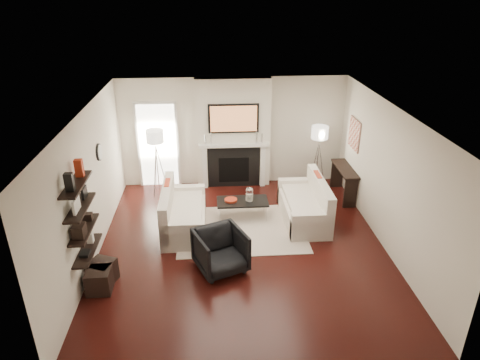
{
  "coord_description": "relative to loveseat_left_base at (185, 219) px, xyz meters",
  "views": [
    {
      "loc": [
        -0.55,
        -7.04,
        4.68
      ],
      "look_at": [
        0.0,
        0.6,
        1.15
      ],
      "focal_mm": 32.0,
      "sensor_mm": 36.0,
      "label": 1
    }
  ],
  "objects": [
    {
      "name": "loveseat_left_cushion",
      "position": [
        0.05,
        0.0,
        0.26
      ],
      "size": [
        0.63,
        1.44,
        0.1
      ],
      "primitive_type": "cube",
      "color": "silver",
      "rests_on": "loveseat_left_base"
    },
    {
      "name": "shelf_top",
      "position": [
        -1.47,
        -1.76,
        1.69
      ],
      "size": [
        0.25,
        1.0,
        0.04
      ],
      "primitive_type": "cube",
      "color": "black",
      "rests_on": "wall_left"
    },
    {
      "name": "decor_frame_a",
      "position": [
        -1.47,
        -1.91,
        1.42
      ],
      "size": [
        0.04,
        0.3,
        0.22
      ],
      "primitive_type": "cube",
      "color": "white",
      "rests_on": "shelf_upper"
    },
    {
      "name": "decor_magfile_b",
      "position": [
        -1.47,
        -1.49,
        1.85
      ],
      "size": [
        0.12,
        0.1,
        0.28
      ],
      "primitive_type": "cube",
      "color": "#A62C14",
      "rests_on": "shelf_top"
    },
    {
      "name": "decor_wine_rack",
      "position": [
        -1.47,
        -2.0,
        1.01
      ],
      "size": [
        0.18,
        0.25,
        0.2
      ],
      "primitive_type": "cube",
      "color": "black",
      "rests_on": "shelf_lower"
    },
    {
      "name": "tv_screen",
      "position": [
        1.15,
        1.92,
        1.57
      ],
      "size": [
        1.1,
        0.0,
        0.62
      ],
      "primitive_type": "cube",
      "color": "#BF723F",
      "rests_on": "tv_body"
    },
    {
      "name": "fireplace_surround",
      "position": [
        1.15,
        1.98,
        0.31
      ],
      "size": [
        1.3,
        0.02,
        1.04
      ],
      "primitive_type": "cube",
      "color": "black",
      "rests_on": "floor"
    },
    {
      "name": "lamp_left_shade",
      "position": [
        -0.7,
        1.76,
        1.24
      ],
      "size": [
        0.4,
        0.4,
        0.3
      ],
      "primitive_type": "cylinder",
      "color": "white",
      "rests_on": "lamp_left_post"
    },
    {
      "name": "pillow_left_charcoal",
      "position": [
        -0.33,
        -0.3,
        0.51
      ],
      "size": [
        0.1,
        0.4,
        0.4
      ],
      "primitive_type": "cube",
      "color": "black",
      "rests_on": "loveseat_left_cushion"
    },
    {
      "name": "tv_body",
      "position": [
        1.15,
        1.96,
        1.57
      ],
      "size": [
        1.2,
        0.06,
        0.7
      ],
      "primitive_type": "cube",
      "color": "black",
      "rests_on": "chimney_breast"
    },
    {
      "name": "lamp_left_leg_a",
      "position": [
        -0.59,
        1.76,
        0.39
      ],
      "size": [
        0.25,
        0.02,
        1.23
      ],
      "primitive_type": "cylinder",
      "rotation": [
        0.18,
        0.0,
        4.71
      ],
      "color": "silver",
      "rests_on": "floor"
    },
    {
      "name": "lamp_right_shade",
      "position": [
        3.2,
        1.76,
        1.24
      ],
      "size": [
        0.4,
        0.4,
        0.3
      ],
      "primitive_type": "cylinder",
      "color": "white",
      "rests_on": "lamp_right_post"
    },
    {
      "name": "candlestick_l_short",
      "position": [
        0.47,
        1.94,
        1.06
      ],
      "size": [
        0.04,
        0.04,
        0.24
      ],
      "primitive_type": "cylinder",
      "color": "silver",
      "rests_on": "mantel_shelf"
    },
    {
      "name": "decor_books",
      "position": [
        -1.47,
        -1.9,
        0.53
      ],
      "size": [
        0.14,
        0.2,
        0.05
      ],
      "primitive_type": "cube",
      "color": "black",
      "rests_on": "shelf_bottom"
    },
    {
      "name": "shelf_upper",
      "position": [
        -1.47,
        -1.76,
        1.29
      ],
      "size": [
        0.25,
        1.0,
        0.04
      ],
      "primitive_type": "cube",
      "color": "black",
      "rests_on": "wall_left"
    },
    {
      "name": "lamp_left_post",
      "position": [
        -0.7,
        1.76,
        0.39
      ],
      "size": [
        0.02,
        0.02,
        1.2
      ],
      "primitive_type": "cylinder",
      "color": "silver",
      "rests_on": "floor"
    },
    {
      "name": "room_envelope",
      "position": [
        1.15,
        -0.76,
        1.14
      ],
      "size": [
        6.0,
        6.0,
        6.0
      ],
      "color": "black",
      "rests_on": "ground"
    },
    {
      "name": "mantel_shelf",
      "position": [
        1.15,
        1.93,
        0.91
      ],
      "size": [
        1.7,
        0.18,
        0.07
      ],
      "primitive_type": "cube",
      "color": "white",
      "rests_on": "chimney_breast"
    },
    {
      "name": "decor_box_small",
      "position": [
        -1.47,
        -1.48,
        0.97
      ],
      "size": [
        0.15,
        0.12,
        0.12
      ],
      "primitive_type": "cube",
      "color": "black",
      "rests_on": "shelf_lower"
    },
    {
      "name": "copper_bowl",
      "position": [
        0.99,
        0.36,
        0.24
      ],
      "size": [
        0.27,
        0.27,
        0.05
      ],
      "primitive_type": "cylinder",
      "color": "red",
      "rests_on": "coffee_table"
    },
    {
      "name": "candlestick_r_short",
      "position": [
        1.83,
        1.94,
        1.06
      ],
      "size": [
        0.04,
        0.04,
        0.24
      ],
      "primitive_type": "cylinder",
      "color": "silver",
      "rests_on": "mantel_shelf"
    },
    {
      "name": "decor_magfile_a",
      "position": [
        -1.47,
        -2.02,
        1.85
      ],
      "size": [
        0.12,
        0.1,
        0.28
      ],
      "primitive_type": "cube",
      "color": "black",
      "rests_on": "shelf_top"
    },
    {
      "name": "mantel_pilaster_l",
      "position": [
        0.43,
        1.95,
        0.34
      ],
      "size": [
        0.12,
        0.08,
        1.1
      ],
      "primitive_type": "cube",
      "color": "white",
      "rests_on": "floor"
    },
    {
      "name": "lamp_right_post",
      "position": [
        3.2,
        1.76,
        0.39
      ],
      "size": [
        0.02,
        0.02,
        1.2
      ],
      "primitive_type": "cylinder",
      "color": "silver",
      "rests_on": "floor"
    },
    {
      "name": "loveseat_right_cushion",
      "position": [
        2.49,
        0.19,
        0.26
      ],
      "size": [
        0.63,
        1.44,
        0.1
      ],
      "primitive_type": "cube",
      "color": "silver",
      "rests_on": "loveseat_right_base"
    },
    {
      "name": "lamp_right_leg_a",
      "position": [
        3.31,
        1.76,
        0.39
      ],
      "size": [
        0.25,
        0.02,
        1.23
      ],
      "primitive_type": "cylinder",
      "rotation": [
        0.18,
        0.0,
        4.71
      ],
      "color": "silver",
      "rests_on": "floor"
    },
    {
      "name": "coffee_leg_nw",
      "position": [
        0.74,
        0.14,
        -0.02
      ],
      "size": [
        0.02,
        0.02,
        0.38
      ],
      "primitive_type": "cylinder",
      "color": "silver",
      "rests_on": "floor"
    },
    {
      "name": "hurricane_candle",
      "position": [
        1.39,
        0.36,
        0.29
      ],
      "size": [
        0.11,
        0.11,
        0.17
      ],
      "primitive_type": "cylinder",
      "color": "white",
      "rests_on": "coffee_table"
    },
    {
      "name": "pillow_left_orange",
      "position": [
        -0.33,
        0.3,
        0.52
      ],
      "size": [
        0.1,
        0.42,
        0.42
      ],
      "primitive_type": "cube",
      "color": "#A62C14",
      "rests_on": "loveseat_left_cushion"
    },
    {
      "name": "loveseat_right_base",
      "position": [
        2.54,
        0.19,
        0.0
      ],
      "size": [
        0.85,
        1.8,
        0.42
      ],
      "primitive_type": "cube",
      "color": "silver",
      "rests_on": "floor"
    },
    {
      "name": "firebox",
      "position": [
        1.15,
        1.98,
        0.24
      ],
      "size": [
        0.75,
        0.02,
        0.65
      ],
      "primitive_type": "cube",
      "color": "black",
      "rests_on": "floor"
    },
    {
      "name": "loveseat_left_base",
      "position": [
        0.0,
        0.0,
        0.0
      ],
      "size": [
        0.85,
        1.8,
        0.42
      ],
      "primitive_type": "cube",
      "color": "silver",
      "rests_on": "floor"
    },
    {
      "name": "console_top",
      "position": [
        3.72,
        1.2,
        0.52
      ],
      "size": [
        0.35,
        1.2,
        0.04
      ],
      "primitive_type": "cube",
      "color": "black",
      "rests_on": "floor"
    },
    {
      "name": "armchair",
      "position": [
        0.71,
        -1.46,
        0.21
      ],
      "size": [
        1.04,
        1.02,
        0.84
      ],
      "primitive_type": "imported",
      "rotation": [
        0.0,
        0.0,
        0.4
      ],
      "color": "black",
      "rests_on": "floor"
    },
    {
      "name": "lamp_right_leg_b",
      "position": [
        3.14,
        1.86,
        0.39
      ],
      "size": [
        0.14,
        0.22,
        1.23
      ],
      "primitive_type": "cylinder",
      "rotation": [
        0.18,
        0.0,
        0.52
      ],
      "color": "silver",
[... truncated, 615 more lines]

